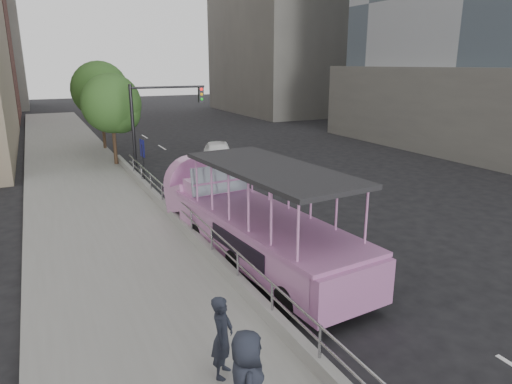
{
  "coord_description": "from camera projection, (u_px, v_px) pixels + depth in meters",
  "views": [
    {
      "loc": [
        -7.63,
        -12.44,
        6.25
      ],
      "look_at": [
        -0.92,
        1.42,
        1.9
      ],
      "focal_mm": 32.0,
      "sensor_mm": 36.0,
      "label": 1
    }
  ],
  "objects": [
    {
      "name": "kerb_wall",
      "position": [
        192.0,
        234.0,
        15.97
      ],
      "size": [
        0.24,
        30.0,
        0.36
      ],
      "primitive_type": "cube",
      "color": "#A3A39E",
      "rests_on": "sidewalk"
    },
    {
      "name": "street_tree_near",
      "position": [
        113.0,
        106.0,
        27.04
      ],
      "size": [
        3.52,
        3.52,
        5.72
      ],
      "color": "#372719",
      "rests_on": "ground"
    },
    {
      "name": "parking_sign",
      "position": [
        143.0,
        159.0,
        22.62
      ],
      "size": [
        0.1,
        0.59,
        2.65
      ],
      "color": "black",
      "rests_on": "ground"
    },
    {
      "name": "sidewalk",
      "position": [
        88.0,
        195.0,
        21.88
      ],
      "size": [
        5.5,
        80.0,
        0.3
      ],
      "primitive_type": "cube",
      "color": "gray",
      "rests_on": "ground"
    },
    {
      "name": "pedestrian_near",
      "position": [
        222.0,
        337.0,
        8.82
      ],
      "size": [
        0.71,
        0.74,
        1.7
      ],
      "primitive_type": "imported",
      "rotation": [
        0.0,
        0.0,
        0.89
      ],
      "color": "#212531",
      "rests_on": "sidewalk"
    },
    {
      "name": "duck_boat",
      "position": [
        248.0,
        221.0,
        15.02
      ],
      "size": [
        3.33,
        10.22,
        3.34
      ],
      "color": "black",
      "rests_on": "ground"
    },
    {
      "name": "car",
      "position": [
        219.0,
        154.0,
        28.63
      ],
      "size": [
        3.12,
        4.88,
        1.55
      ],
      "primitive_type": "imported",
      "rotation": [
        0.0,
        0.0,
        -0.31
      ],
      "color": "white",
      "rests_on": "ground"
    },
    {
      "name": "traffic_signal",
      "position": [
        154.0,
        116.0,
        24.83
      ],
      "size": [
        4.2,
        0.32,
        5.2
      ],
      "color": "black",
      "rests_on": "ground"
    },
    {
      "name": "street_tree_far",
      "position": [
        102.0,
        92.0,
        32.19
      ],
      "size": [
        3.97,
        3.97,
        6.45
      ],
      "color": "#372719",
      "rests_on": "ground"
    },
    {
      "name": "ground",
      "position": [
        298.0,
        252.0,
        15.67
      ],
      "size": [
        160.0,
        160.0,
        0.0
      ],
      "primitive_type": "plane",
      "color": "black"
    },
    {
      "name": "guardrail",
      "position": [
        192.0,
        216.0,
        15.79
      ],
      "size": [
        0.07,
        22.0,
        0.71
      ],
      "color": "#A0A0A4",
      "rests_on": "kerb_wall"
    }
  ]
}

